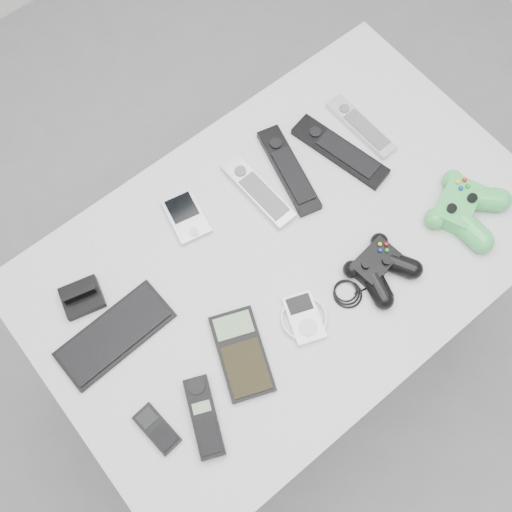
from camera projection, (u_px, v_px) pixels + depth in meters
floor at (260, 350)px, 1.96m from camera, size 3.50×3.50×0.00m
desk at (286, 262)px, 1.35m from camera, size 1.11×0.72×0.75m
pda_keyboard at (115, 334)px, 1.21m from camera, size 0.24×0.11×0.01m
dock_bracket at (81, 296)px, 1.23m from camera, size 0.10×0.09×0.04m
pda at (186, 217)px, 1.31m from camera, size 0.09×0.13×0.02m
remote_silver_a at (258, 191)px, 1.33m from camera, size 0.06×0.20×0.02m
remote_black_a at (289, 170)px, 1.35m from camera, size 0.11×0.24×0.02m
remote_black_b at (340, 151)px, 1.37m from camera, size 0.11×0.25×0.02m
remote_silver_b at (361, 126)px, 1.39m from camera, size 0.05×0.19×0.02m
mobile_phone at (157, 429)px, 1.14m from camera, size 0.05×0.10×0.02m
cordless_handset at (204, 417)px, 1.15m from camera, size 0.11×0.16×0.02m
calculator at (242, 353)px, 1.20m from camera, size 0.15×0.20×0.02m
mp3_player at (304, 318)px, 1.22m from camera, size 0.13×0.13×0.02m
controller_black at (380, 267)px, 1.25m from camera, size 0.24×0.17×0.05m
controller_green at (464, 207)px, 1.30m from camera, size 0.22×0.22×0.06m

